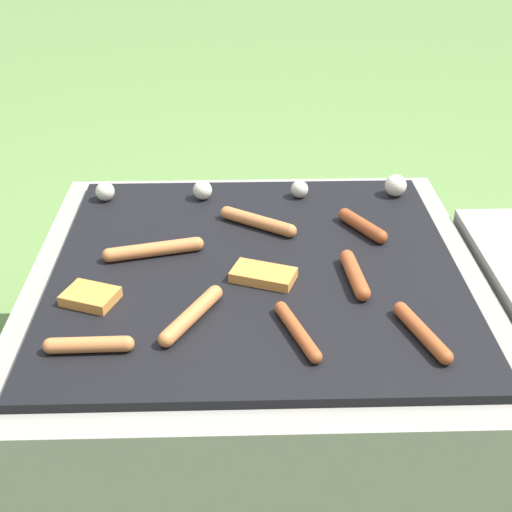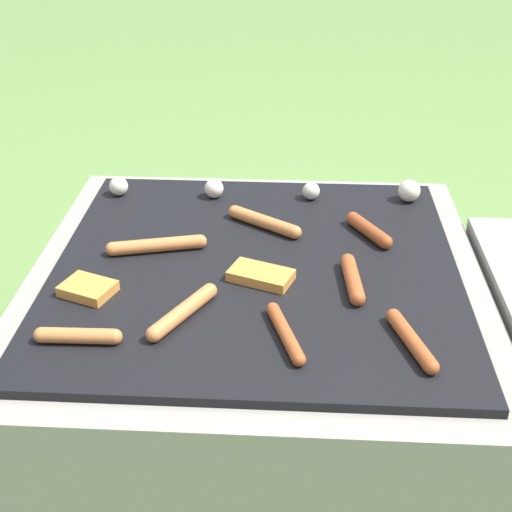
% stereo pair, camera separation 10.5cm
% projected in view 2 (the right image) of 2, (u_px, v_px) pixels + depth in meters
% --- Properties ---
extents(ground_plane, '(14.00, 14.00, 0.00)m').
position_uv_depth(ground_plane, '(256.00, 423.00, 1.64)').
color(ground_plane, '#608442').
extents(grill, '(0.91, 0.91, 0.42)m').
position_uv_depth(grill, '(256.00, 350.00, 1.53)').
color(grill, gray).
rests_on(grill, ground_plane).
extents(sausage_mid_right, '(0.07, 0.16, 0.02)m').
position_uv_depth(sausage_mid_right, '(285.00, 333.00, 1.21)').
color(sausage_mid_right, '#A34C23').
rests_on(sausage_mid_right, grill).
extents(sausage_back_center, '(0.09, 0.13, 0.03)m').
position_uv_depth(sausage_back_center, '(369.00, 230.00, 1.52)').
color(sausage_back_center, '#93421E').
rests_on(sausage_back_center, grill).
extents(sausage_front_left, '(0.16, 0.12, 0.03)m').
position_uv_depth(sausage_front_left, '(264.00, 222.00, 1.55)').
color(sausage_front_left, '#C6753D').
rests_on(sausage_front_left, grill).
extents(sausage_mid_left, '(0.20, 0.07, 0.03)m').
position_uv_depth(sausage_mid_left, '(157.00, 245.00, 1.46)').
color(sausage_mid_left, '#C6753D').
rests_on(sausage_mid_left, grill).
extents(sausage_back_right, '(0.11, 0.17, 0.03)m').
position_uv_depth(sausage_back_right, '(183.00, 311.00, 1.26)').
color(sausage_back_right, '#C6753D').
rests_on(sausage_back_right, grill).
extents(sausage_back_left, '(0.04, 0.16, 0.03)m').
position_uv_depth(sausage_back_left, '(352.00, 279.00, 1.35)').
color(sausage_back_left, '#A34C23').
rests_on(sausage_back_left, grill).
extents(sausage_front_center, '(0.15, 0.03, 0.03)m').
position_uv_depth(sausage_front_center, '(78.00, 336.00, 1.20)').
color(sausage_front_center, '#C6753D').
rests_on(sausage_front_center, grill).
extents(sausage_front_right, '(0.07, 0.16, 0.03)m').
position_uv_depth(sausage_front_right, '(411.00, 340.00, 1.19)').
color(sausage_front_right, '#A34C23').
rests_on(sausage_front_right, grill).
extents(bread_slice_center, '(0.11, 0.10, 0.02)m').
position_uv_depth(bread_slice_center, '(88.00, 289.00, 1.33)').
color(bread_slice_center, '#D18438').
rests_on(bread_slice_center, grill).
extents(bread_slice_right, '(0.14, 0.10, 0.02)m').
position_uv_depth(bread_slice_right, '(261.00, 275.00, 1.37)').
color(bread_slice_right, '#D18438').
rests_on(bread_slice_right, grill).
extents(mushroom_row, '(0.74, 0.05, 0.05)m').
position_uv_depth(mushroom_row, '(278.00, 189.00, 1.68)').
color(mushroom_row, beige).
rests_on(mushroom_row, grill).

